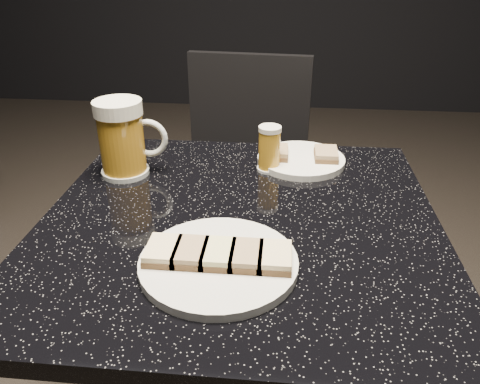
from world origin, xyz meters
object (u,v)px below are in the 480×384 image
at_px(beer_tumbler, 269,149).
at_px(chair, 243,175).
at_px(beer_mug, 123,138).
at_px(plate_large, 219,263).
at_px(plate_small, 301,160).
at_px(table, 240,319).

distance_m(beer_tumbler, chair, 0.57).
xyz_separation_m(beer_mug, beer_tumbler, (0.30, 0.05, -0.03)).
height_order(plate_large, plate_small, same).
xyz_separation_m(plate_large, beer_mug, (-0.24, 0.30, 0.07)).
bearing_deg(plate_large, chair, 92.67).
relative_size(plate_small, chair, 0.22).
bearing_deg(plate_large, table, 83.06).
bearing_deg(plate_small, table, -114.65).
bearing_deg(plate_small, plate_large, -108.35).
xyz_separation_m(plate_large, table, (0.02, 0.15, -0.25)).
distance_m(plate_small, chair, 0.53).
distance_m(plate_small, table, 0.37).
bearing_deg(plate_small, beer_tumbler, -148.13).
relative_size(plate_small, beer_mug, 1.22).
bearing_deg(chair, plate_small, -68.89).
height_order(beer_mug, chair, beer_mug).
relative_size(plate_small, beer_tumbler, 1.96).
xyz_separation_m(table, beer_tumbler, (0.04, 0.20, 0.29)).
xyz_separation_m(plate_large, chair, (-0.04, 0.83, -0.26)).
bearing_deg(plate_large, plate_small, 71.65).
bearing_deg(plate_large, beer_mug, 128.06).
bearing_deg(beer_tumbler, beer_mug, -171.16).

